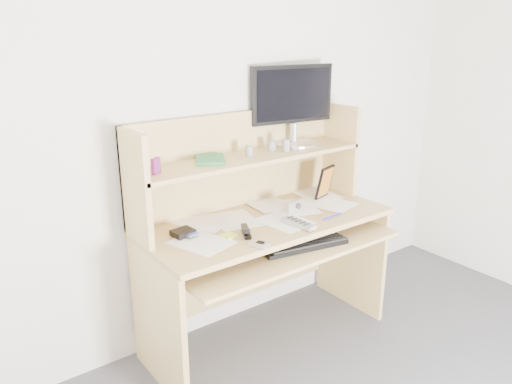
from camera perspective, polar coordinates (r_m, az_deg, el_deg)
back_wall at (r=2.85m, az=-2.57°, el=8.17°), size 3.60×0.04×2.50m
desk at (r=2.81m, az=0.33°, el=-3.72°), size 1.40×0.70×1.30m
paper_clutter at (r=2.73m, az=1.34°, el=-3.09°), size 1.32×0.54×0.01m
keyboard at (r=2.66m, az=5.31°, el=-5.83°), size 0.50×0.25×0.03m
tv_remote at (r=2.65m, az=4.84°, el=-3.58°), size 0.09×0.21×0.02m
flip_phone at (r=2.40m, az=0.37°, el=-5.88°), size 0.08×0.10×0.02m
stapler at (r=2.52m, az=-1.11°, el=-4.40°), size 0.09×0.13×0.04m
wallet at (r=2.54m, az=-8.36°, el=-4.59°), size 0.12×0.10×0.03m
sticky_note_pad at (r=2.52m, az=-3.09°, el=-5.01°), size 0.08×0.08×0.01m
digital_camera at (r=2.84m, az=4.19°, el=-1.61°), size 0.10×0.05×0.06m
game_case at (r=3.06m, az=7.87°, el=1.14°), size 0.14×0.06×0.20m
blue_pen at (r=2.78m, az=8.68°, el=-2.77°), size 0.15×0.02×0.01m
card_box at (r=2.43m, az=-11.36°, el=2.94°), size 0.06×0.04×0.08m
shelf_book at (r=2.63m, az=-5.27°, el=3.74°), size 0.22×0.25×0.02m
chip_stack_a at (r=2.72m, az=-0.79°, el=4.70°), size 0.05×0.05×0.06m
chip_stack_b at (r=2.84m, az=1.78°, el=5.28°), size 0.05×0.05×0.06m
chip_stack_c at (r=2.85m, az=1.94°, el=5.17°), size 0.05×0.05×0.04m
chip_stack_d at (r=2.84m, az=3.46°, el=5.36°), size 0.05×0.05×0.07m
monitor at (r=2.99m, az=4.20°, el=10.15°), size 0.54×0.27×0.47m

